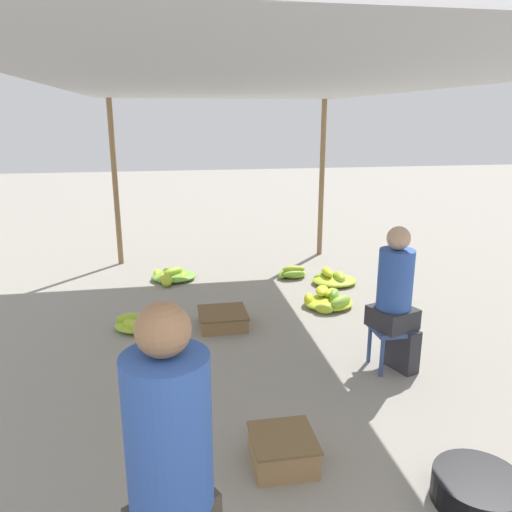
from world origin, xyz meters
TOP-DOWN VIEW (x-y plane):
  - canopy_post_back_left at (-1.58, 6.47)m, footprint 0.08×0.08m
  - canopy_post_back_right at (1.58, 6.47)m, footprint 0.08×0.08m
  - canopy_tarp at (0.00, 3.38)m, footprint 3.55×6.57m
  - vendor_foreground at (-0.87, 0.55)m, footprint 0.45×0.45m
  - stool at (1.05, 2.67)m, footprint 0.34×0.34m
  - vendor_seated at (1.07, 2.66)m, footprint 0.44×0.44m
  - basin_black at (0.86, 1.05)m, footprint 0.52×0.52m
  - banana_pile_left_0 at (-0.88, 2.44)m, footprint 0.36×0.38m
  - banana_pile_left_1 at (-1.19, 3.94)m, footprint 0.58×0.59m
  - banana_pile_left_2 at (-0.83, 5.50)m, footprint 0.60×0.66m
  - banana_pile_right_0 at (0.82, 5.33)m, footprint 0.44×0.37m
  - banana_pile_right_1 at (0.98, 4.18)m, footprint 0.60×0.62m
  - banana_pile_right_2 at (1.31, 4.99)m, footprint 0.59×0.57m
  - crate_near at (-0.31, 3.84)m, footprint 0.51×0.51m
  - crate_mid at (-0.18, 1.58)m, footprint 0.41×0.41m

SIDE VIEW (x-z plane):
  - banana_pile_left_1 at x=-1.19m, z-range -0.02..0.14m
  - banana_pile_left_2 at x=-0.83m, z-range -0.03..0.15m
  - banana_pile_right_2 at x=1.31m, z-range -0.03..0.17m
  - banana_pile_right_0 at x=0.82m, z-range -0.02..0.16m
  - banana_pile_right_1 at x=0.98m, z-range -0.02..0.18m
  - crate_near at x=-0.31m, z-range 0.00..0.16m
  - basin_black at x=0.86m, z-range 0.00..0.17m
  - banana_pile_left_0 at x=-0.88m, z-range -0.01..0.20m
  - crate_mid at x=-0.18m, z-range 0.00..0.21m
  - stool at x=1.05m, z-range 0.12..0.51m
  - vendor_seated at x=1.07m, z-range 0.02..1.32m
  - vendor_foreground at x=-0.87m, z-range 0.03..1.58m
  - canopy_post_back_left at x=-1.58m, z-range 0.00..2.42m
  - canopy_post_back_right at x=1.58m, z-range 0.00..2.42m
  - canopy_tarp at x=0.00m, z-range 2.42..2.46m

